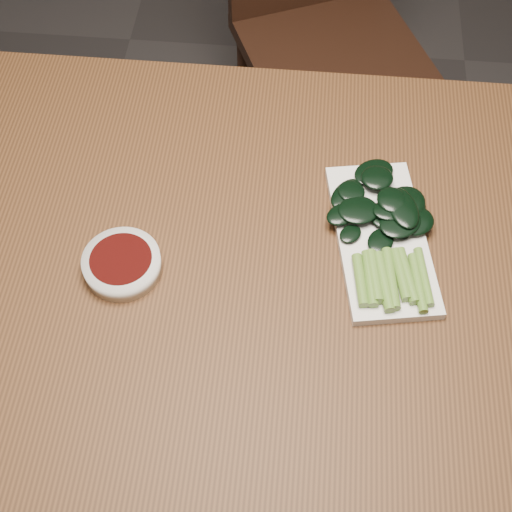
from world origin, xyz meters
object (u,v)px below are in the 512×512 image
object	(u,v)px
sauce_bowl	(122,264)
gai_lan	(388,227)
table	(261,290)
serving_plate	(381,239)
chair_far	(324,17)

from	to	relation	value
sauce_bowl	gai_lan	xyz separation A→B (m)	(0.37, 0.09, 0.01)
sauce_bowl	gai_lan	size ratio (longest dim) A/B	0.39
sauce_bowl	gai_lan	distance (m)	0.38
table	serving_plate	size ratio (longest dim) A/B	4.94
chair_far	table	bearing A→B (deg)	-118.70
chair_far	gai_lan	world-z (taller)	chair_far
table	gai_lan	size ratio (longest dim) A/B	5.07
table	serving_plate	bearing A→B (deg)	18.20
chair_far	sauce_bowl	xyz separation A→B (m)	(-0.27, -0.91, 0.28)
gai_lan	table	bearing A→B (deg)	-160.09
sauce_bowl	gai_lan	world-z (taller)	gai_lan
chair_far	gai_lan	bearing A→B (deg)	-106.91
table	sauce_bowl	world-z (taller)	sauce_bowl
table	serving_plate	world-z (taller)	serving_plate
gai_lan	serving_plate	bearing A→B (deg)	-130.68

